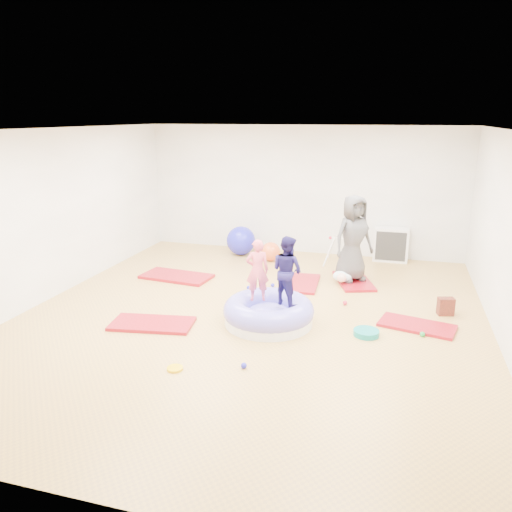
# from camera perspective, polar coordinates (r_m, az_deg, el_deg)

# --- Properties ---
(room) EXTENTS (7.01, 8.01, 2.81)m
(room) POSITION_cam_1_polar(r_m,az_deg,el_deg) (7.29, -0.65, 3.16)
(room) COLOR gold
(room) RESTS_ON ground
(gym_mat_front_left) EXTENTS (1.28, 0.78, 0.05)m
(gym_mat_front_left) POSITION_cam_1_polar(r_m,az_deg,el_deg) (7.59, -11.78, -7.59)
(gym_mat_front_left) COLOR #A71933
(gym_mat_front_left) RESTS_ON ground
(gym_mat_mid_left) EXTENTS (1.38, 0.79, 0.05)m
(gym_mat_mid_left) POSITION_cam_1_polar(r_m,az_deg,el_deg) (9.65, -9.06, -2.31)
(gym_mat_mid_left) COLOR #A71933
(gym_mat_mid_left) RESTS_ON ground
(gym_mat_center_back) EXTENTS (0.61, 1.11, 0.05)m
(gym_mat_center_back) POSITION_cam_1_polar(r_m,az_deg,el_deg) (9.20, 5.38, -3.12)
(gym_mat_center_back) COLOR #A71933
(gym_mat_center_back) RESTS_ON ground
(gym_mat_right) EXTENTS (1.16, 0.76, 0.04)m
(gym_mat_right) POSITION_cam_1_polar(r_m,az_deg,el_deg) (7.75, 17.92, -7.58)
(gym_mat_right) COLOR #A71933
(gym_mat_right) RESTS_ON ground
(gym_mat_rear_right) EXTENTS (0.91, 1.27, 0.05)m
(gym_mat_rear_right) POSITION_cam_1_polar(r_m,az_deg,el_deg) (9.46, 11.09, -2.82)
(gym_mat_rear_right) COLOR #A71933
(gym_mat_rear_right) RESTS_ON ground
(inflatable_cushion) EXTENTS (1.35, 1.35, 0.43)m
(inflatable_cushion) POSITION_cam_1_polar(r_m,az_deg,el_deg) (7.45, 1.45, -6.53)
(inflatable_cushion) COLOR white
(inflatable_cushion) RESTS_ON ground
(child_pink) EXTENTS (0.40, 0.32, 0.93)m
(child_pink) POSITION_cam_1_polar(r_m,az_deg,el_deg) (7.29, 0.16, -1.26)
(child_pink) COLOR #EF586D
(child_pink) RESTS_ON inflatable_cushion
(child_navy) EXTENTS (0.62, 0.58, 1.02)m
(child_navy) POSITION_cam_1_polar(r_m,az_deg,el_deg) (7.15, 3.58, -1.29)
(child_navy) COLOR #19134E
(child_navy) RESTS_ON inflatable_cushion
(adult_caregiver) EXTENTS (0.92, 0.89, 1.59)m
(adult_caregiver) POSITION_cam_1_polar(r_m,az_deg,el_deg) (9.24, 11.04, 2.02)
(adult_caregiver) COLOR #424244
(adult_caregiver) RESTS_ON gym_mat_rear_right
(infant) EXTENTS (0.36, 0.37, 0.21)m
(infant) POSITION_cam_1_polar(r_m,az_deg,el_deg) (9.24, 9.86, -2.33)
(infant) COLOR #CFF1FF
(infant) RESTS_ON gym_mat_rear_right
(ball_pit_balls) EXTENTS (2.98, 3.09, 0.07)m
(ball_pit_balls) POSITION_cam_1_polar(r_m,az_deg,el_deg) (8.03, 4.58, -5.86)
(ball_pit_balls) COLOR #C0213D
(ball_pit_balls) RESTS_ON ground
(exercise_ball_blue) EXTENTS (0.64, 0.64, 0.64)m
(exercise_ball_blue) POSITION_cam_1_polar(r_m,az_deg,el_deg) (11.04, -1.73, 1.76)
(exercise_ball_blue) COLOR #2021D0
(exercise_ball_blue) RESTS_ON ground
(exercise_ball_orange) EXTENTS (0.41, 0.41, 0.41)m
(exercise_ball_orange) POSITION_cam_1_polar(r_m,az_deg,el_deg) (10.60, 1.69, 0.51)
(exercise_ball_orange) COLOR #DF5B2C
(exercise_ball_orange) RESTS_ON ground
(infant_play_gym) EXTENTS (0.75, 0.71, 0.57)m
(infant_play_gym) POSITION_cam_1_polar(r_m,az_deg,el_deg) (10.42, 9.96, 1.04)
(infant_play_gym) COLOR white
(infant_play_gym) RESTS_ON ground
(cube_shelf) EXTENTS (0.71, 0.35, 0.71)m
(cube_shelf) POSITION_cam_1_polar(r_m,az_deg,el_deg) (10.93, 15.16, 1.27)
(cube_shelf) COLOR white
(cube_shelf) RESTS_ON ground
(balance_disc) EXTENTS (0.36, 0.36, 0.08)m
(balance_disc) POSITION_cam_1_polar(r_m,az_deg,el_deg) (7.28, 12.48, -8.56)
(balance_disc) COLOR #0C8183
(balance_disc) RESTS_ON ground
(backpack) EXTENTS (0.27, 0.20, 0.28)m
(backpack) POSITION_cam_1_polar(r_m,az_deg,el_deg) (8.31, 20.86, -5.40)
(backpack) COLOR maroon
(backpack) RESTS_ON ground
(yellow_toy) EXTENTS (0.20, 0.20, 0.03)m
(yellow_toy) POSITION_cam_1_polar(r_m,az_deg,el_deg) (6.32, -9.24, -12.58)
(yellow_toy) COLOR #F0C200
(yellow_toy) RESTS_ON ground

